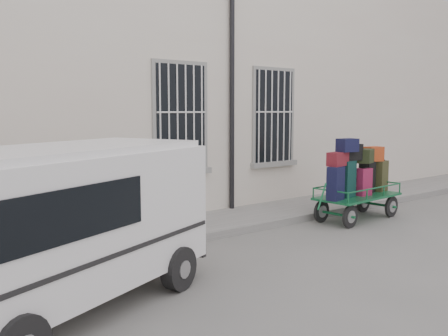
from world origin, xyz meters
name	(u,v)px	position (x,y,z in m)	size (l,w,h in m)	color
ground	(295,249)	(0.00, 0.00, 0.00)	(80.00, 80.00, 0.00)	slate
building	(139,86)	(0.00, 5.50, 3.00)	(24.00, 5.15, 6.00)	beige
sidewalk	(218,223)	(0.00, 2.20, 0.07)	(24.00, 1.70, 0.15)	slate
luggage_cart	(357,179)	(2.77, 0.81, 0.91)	(2.49, 1.08, 1.81)	black
van	(61,219)	(-4.15, -0.16, 1.14)	(4.23, 3.00, 1.98)	white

